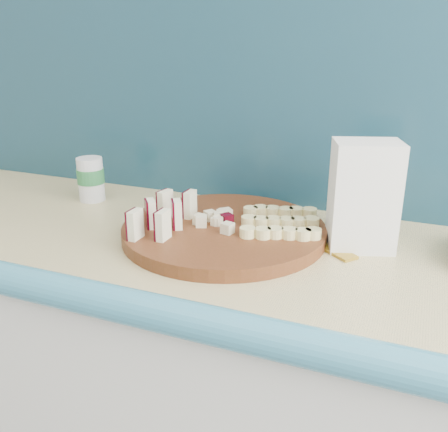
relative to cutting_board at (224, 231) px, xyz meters
name	(u,v)px	position (x,y,z in m)	size (l,w,h in m)	color
kitchen_counter	(275,431)	(0.14, -0.03, -0.47)	(2.20, 0.63, 0.91)	white
backsplash	(322,107)	(0.14, 0.26, 0.24)	(2.20, 0.02, 0.50)	teal
cutting_board	(224,231)	(0.00, 0.00, 0.00)	(0.43, 0.43, 0.03)	#4E2A10
apple_wedges	(164,214)	(-0.11, -0.06, 0.04)	(0.09, 0.19, 0.06)	#FFF8CB
apple_chunks	(211,220)	(-0.03, -0.01, 0.02)	(0.07, 0.08, 0.02)	beige
banana_slices	(280,222)	(0.11, 0.04, 0.02)	(0.20, 0.20, 0.02)	#F7EA97
flour_bag	(364,196)	(0.28, 0.05, 0.10)	(0.13, 0.09, 0.22)	white
canister	(91,178)	(-0.41, 0.10, 0.05)	(0.07, 0.07, 0.11)	silver
banana_peel	(302,239)	(0.16, 0.04, -0.01)	(0.22, 0.18, 0.01)	gold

